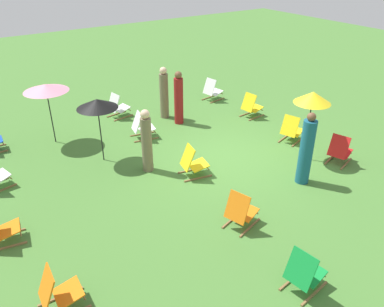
{
  "coord_description": "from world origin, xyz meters",
  "views": [
    {
      "loc": [
        -7.24,
        6.06,
        5.25
      ],
      "look_at": [
        0.0,
        1.2,
        0.5
      ],
      "focal_mm": 36.39,
      "sensor_mm": 36.0,
      "label": 1
    }
  ],
  "objects_px": {
    "deckchair_2": "(142,127)",
    "umbrella_0": "(97,104)",
    "deckchair_4": "(212,90)",
    "person_2": "(179,99)",
    "deckchair_12": "(118,107)",
    "person_3": "(164,94)",
    "deckchair_14": "(291,130)",
    "umbrella_1": "(46,88)",
    "deckchair_3": "(304,273)",
    "person_0": "(147,142)",
    "deckchair_7": "(340,151)",
    "deckchair_10": "(241,211)",
    "deckchair_9": "(58,292)",
    "deckchair_5": "(193,163)",
    "umbrella_2": "(313,98)",
    "deckchair_13": "(251,106)",
    "person_1": "(306,151)"
  },
  "relations": [
    {
      "from": "deckchair_2",
      "to": "umbrella_0",
      "type": "distance_m",
      "value": 2.07
    },
    {
      "from": "deckchair_4",
      "to": "person_2",
      "type": "height_order",
      "value": "person_2"
    },
    {
      "from": "deckchair_12",
      "to": "person_3",
      "type": "relative_size",
      "value": 0.48
    },
    {
      "from": "deckchair_14",
      "to": "umbrella_1",
      "type": "xyz_separation_m",
      "value": [
        3.87,
        5.85,
        1.32
      ]
    },
    {
      "from": "deckchair_12",
      "to": "umbrella_0",
      "type": "height_order",
      "value": "umbrella_0"
    },
    {
      "from": "deckchair_3",
      "to": "umbrella_0",
      "type": "distance_m",
      "value": 6.36
    },
    {
      "from": "person_0",
      "to": "deckchair_4",
      "type": "bearing_deg",
      "value": 30.29
    },
    {
      "from": "deckchair_7",
      "to": "umbrella_1",
      "type": "distance_m",
      "value": 8.21
    },
    {
      "from": "deckchair_3",
      "to": "deckchair_10",
      "type": "bearing_deg",
      "value": -14.28
    },
    {
      "from": "deckchair_4",
      "to": "deckchair_9",
      "type": "relative_size",
      "value": 1.0
    },
    {
      "from": "deckchair_14",
      "to": "deckchair_5",
      "type": "bearing_deg",
      "value": 72.32
    },
    {
      "from": "deckchair_5",
      "to": "deckchair_7",
      "type": "xyz_separation_m",
      "value": [
        -1.64,
        -3.61,
        0.0
      ]
    },
    {
      "from": "deckchair_3",
      "to": "deckchair_4",
      "type": "distance_m",
      "value": 9.2
    },
    {
      "from": "deckchair_7",
      "to": "umbrella_0",
      "type": "bearing_deg",
      "value": 37.73
    },
    {
      "from": "deckchair_3",
      "to": "deckchair_5",
      "type": "distance_m",
      "value": 4.15
    },
    {
      "from": "deckchair_2",
      "to": "umbrella_1",
      "type": "distance_m",
      "value": 2.89
    },
    {
      "from": "deckchair_14",
      "to": "umbrella_1",
      "type": "relative_size",
      "value": 0.49
    },
    {
      "from": "deckchair_5",
      "to": "deckchair_12",
      "type": "relative_size",
      "value": 1.01
    },
    {
      "from": "deckchair_2",
      "to": "person_2",
      "type": "bearing_deg",
      "value": -67.11
    },
    {
      "from": "deckchair_10",
      "to": "umbrella_0",
      "type": "bearing_deg",
      "value": 0.04
    },
    {
      "from": "umbrella_2",
      "to": "deckchair_4",
      "type": "bearing_deg",
      "value": -6.82
    },
    {
      "from": "deckchair_7",
      "to": "umbrella_0",
      "type": "relative_size",
      "value": 0.49
    },
    {
      "from": "deckchair_7",
      "to": "deckchair_14",
      "type": "relative_size",
      "value": 1.0
    },
    {
      "from": "deckchair_10",
      "to": "person_3",
      "type": "distance_m",
      "value": 6.12
    },
    {
      "from": "deckchair_5",
      "to": "umbrella_1",
      "type": "bearing_deg",
      "value": 42.61
    },
    {
      "from": "deckchair_13",
      "to": "deckchair_14",
      "type": "height_order",
      "value": "same"
    },
    {
      "from": "person_0",
      "to": "deckchair_9",
      "type": "bearing_deg",
      "value": -142.1
    },
    {
      "from": "deckchair_4",
      "to": "deckchair_12",
      "type": "relative_size",
      "value": 1.0
    },
    {
      "from": "person_2",
      "to": "deckchair_9",
      "type": "bearing_deg",
      "value": -161.98
    },
    {
      "from": "deckchair_2",
      "to": "deckchair_4",
      "type": "xyz_separation_m",
      "value": [
        1.44,
        -3.69,
        0.0
      ]
    },
    {
      "from": "deckchair_9",
      "to": "deckchair_13",
      "type": "xyz_separation_m",
      "value": [
        4.29,
        -7.86,
        0.0
      ]
    },
    {
      "from": "deckchair_2",
      "to": "person_1",
      "type": "bearing_deg",
      "value": -143.27
    },
    {
      "from": "deckchair_9",
      "to": "person_1",
      "type": "relative_size",
      "value": 0.45
    },
    {
      "from": "umbrella_0",
      "to": "umbrella_1",
      "type": "relative_size",
      "value": 0.98
    },
    {
      "from": "person_0",
      "to": "umbrella_1",
      "type": "bearing_deg",
      "value": 111.63
    },
    {
      "from": "deckchair_3",
      "to": "deckchair_4",
      "type": "relative_size",
      "value": 1.0
    },
    {
      "from": "deckchair_9",
      "to": "umbrella_0",
      "type": "relative_size",
      "value": 0.47
    },
    {
      "from": "deckchair_2",
      "to": "deckchair_9",
      "type": "distance_m",
      "value": 6.32
    },
    {
      "from": "deckchair_9",
      "to": "umbrella_1",
      "type": "xyz_separation_m",
      "value": [
        6.07,
        -1.74,
        1.32
      ]
    },
    {
      "from": "person_1",
      "to": "umbrella_1",
      "type": "bearing_deg",
      "value": -125.13
    },
    {
      "from": "umbrella_1",
      "to": "person_1",
      "type": "height_order",
      "value": "person_1"
    },
    {
      "from": "umbrella_1",
      "to": "person_3",
      "type": "relative_size",
      "value": 1.03
    },
    {
      "from": "person_0",
      "to": "person_3",
      "type": "bearing_deg",
      "value": 47.02
    },
    {
      "from": "umbrella_0",
      "to": "umbrella_2",
      "type": "height_order",
      "value": "umbrella_2"
    },
    {
      "from": "deckchair_13",
      "to": "person_0",
      "type": "height_order",
      "value": "person_0"
    },
    {
      "from": "person_1",
      "to": "person_2",
      "type": "bearing_deg",
      "value": -155.94
    },
    {
      "from": "deckchair_10",
      "to": "deckchair_7",
      "type": "bearing_deg",
      "value": -98.4
    },
    {
      "from": "deckchair_12",
      "to": "person_0",
      "type": "distance_m",
      "value": 3.79
    },
    {
      "from": "deckchair_2",
      "to": "deckchair_10",
      "type": "bearing_deg",
      "value": -172.08
    },
    {
      "from": "deckchair_12",
      "to": "deckchair_13",
      "type": "distance_m",
      "value": 4.51
    }
  ]
}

